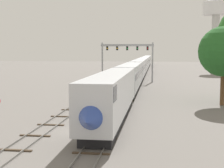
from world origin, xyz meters
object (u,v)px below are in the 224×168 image
object	(u,v)px
passenger_train	(142,66)
trackside_tree_mid	(224,52)
water_tower	(216,15)
signal_gantry	(127,53)

from	to	relation	value
passenger_train	trackside_tree_mid	world-z (taller)	trackside_tree_mid
water_tower	trackside_tree_mid	size ratio (longest dim) A/B	2.45
signal_gantry	trackside_tree_mid	distance (m)	34.18
signal_gantry	water_tower	bearing A→B (deg)	57.54
signal_gantry	passenger_train	bearing A→B (deg)	85.36
passenger_train	signal_gantry	world-z (taller)	signal_gantry
passenger_train	trackside_tree_mid	size ratio (longest dim) A/B	15.82
signal_gantry	trackside_tree_mid	size ratio (longest dim) A/B	1.19
signal_gantry	trackside_tree_mid	world-z (taller)	trackside_tree_mid
passenger_train	water_tower	xyz separation A→B (m)	(24.25, 13.94, 16.71)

